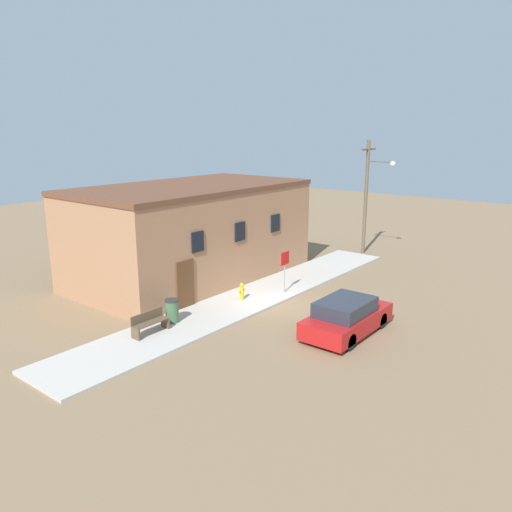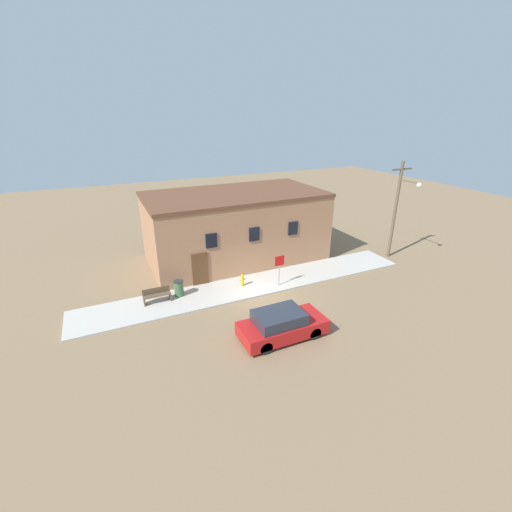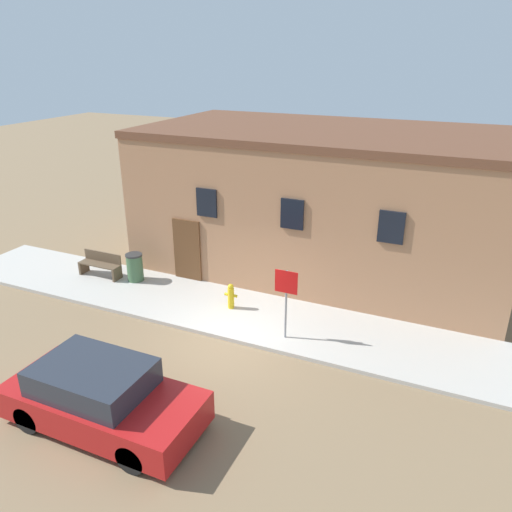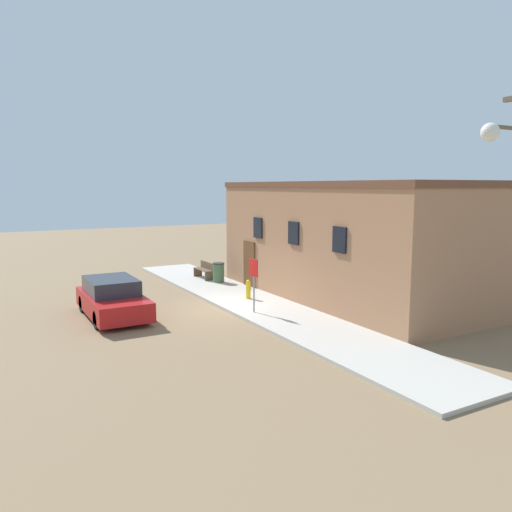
{
  "view_description": "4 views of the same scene",
  "coord_description": "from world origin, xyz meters",
  "px_view_note": "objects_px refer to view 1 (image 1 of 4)",
  "views": [
    {
      "loc": [
        -17.03,
        -12.3,
        7.62
      ],
      "look_at": [
        0.23,
        1.43,
        2.0
      ],
      "focal_mm": 35.0,
      "sensor_mm": 36.0,
      "label": 1
    },
    {
      "loc": [
        -7.81,
        -15.83,
        10.0
      ],
      "look_at": [
        0.23,
        1.43,
        2.0
      ],
      "focal_mm": 24.0,
      "sensor_mm": 36.0,
      "label": 2
    },
    {
      "loc": [
        5.46,
        -10.24,
        7.32
      ],
      "look_at": [
        0.23,
        1.43,
        2.0
      ],
      "focal_mm": 35.0,
      "sensor_mm": 36.0,
      "label": 3
    },
    {
      "loc": [
        17.02,
        -7.97,
        4.71
      ],
      "look_at": [
        0.23,
        1.43,
        2.0
      ],
      "focal_mm": 35.0,
      "sensor_mm": 36.0,
      "label": 4
    }
  ],
  "objects_px": {
    "parked_car": "(347,317)",
    "fire_hydrant": "(242,291)",
    "stop_sign": "(285,264)",
    "bench": "(150,323)",
    "utility_pole": "(369,192)",
    "trash_bin": "(172,311)"
  },
  "relations": [
    {
      "from": "utility_pole",
      "to": "parked_car",
      "type": "distance_m",
      "value": 13.64
    },
    {
      "from": "fire_hydrant",
      "to": "stop_sign",
      "type": "height_order",
      "value": "stop_sign"
    },
    {
      "from": "fire_hydrant",
      "to": "trash_bin",
      "type": "bearing_deg",
      "value": 173.49
    },
    {
      "from": "fire_hydrant",
      "to": "utility_pole",
      "type": "bearing_deg",
      "value": -0.91
    },
    {
      "from": "stop_sign",
      "to": "parked_car",
      "type": "relative_size",
      "value": 0.47
    },
    {
      "from": "fire_hydrant",
      "to": "utility_pole",
      "type": "xyz_separation_m",
      "value": [
        11.92,
        -0.19,
        3.37
      ]
    },
    {
      "from": "stop_sign",
      "to": "parked_car",
      "type": "xyz_separation_m",
      "value": [
        -2.33,
        -4.55,
        -0.82
      ]
    },
    {
      "from": "stop_sign",
      "to": "fire_hydrant",
      "type": "bearing_deg",
      "value": 156.71
    },
    {
      "from": "bench",
      "to": "stop_sign",
      "type": "bearing_deg",
      "value": -9.05
    },
    {
      "from": "parked_car",
      "to": "utility_pole",
      "type": "bearing_deg",
      "value": 23.36
    },
    {
      "from": "fire_hydrant",
      "to": "stop_sign",
      "type": "bearing_deg",
      "value": -23.29
    },
    {
      "from": "trash_bin",
      "to": "parked_car",
      "type": "bearing_deg",
      "value": -58.84
    },
    {
      "from": "fire_hydrant",
      "to": "utility_pole",
      "type": "relative_size",
      "value": 0.11
    },
    {
      "from": "fire_hydrant",
      "to": "trash_bin",
      "type": "xyz_separation_m",
      "value": [
        -3.81,
        0.43,
        0.08
      ]
    },
    {
      "from": "parked_car",
      "to": "fire_hydrant",
      "type": "bearing_deg",
      "value": 87.35
    },
    {
      "from": "stop_sign",
      "to": "trash_bin",
      "type": "height_order",
      "value": "stop_sign"
    },
    {
      "from": "stop_sign",
      "to": "trash_bin",
      "type": "xyz_separation_m",
      "value": [
        -5.89,
        1.33,
        -0.89
      ]
    },
    {
      "from": "stop_sign",
      "to": "utility_pole",
      "type": "xyz_separation_m",
      "value": [
        9.84,
        0.71,
        2.4
      ]
    },
    {
      "from": "fire_hydrant",
      "to": "bench",
      "type": "distance_m",
      "value": 5.11
    },
    {
      "from": "bench",
      "to": "utility_pole",
      "type": "distance_m",
      "value": 17.35
    },
    {
      "from": "bench",
      "to": "trash_bin",
      "type": "xyz_separation_m",
      "value": [
        1.29,
        0.19,
        0.06
      ]
    },
    {
      "from": "fire_hydrant",
      "to": "stop_sign",
      "type": "relative_size",
      "value": 0.4
    }
  ]
}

